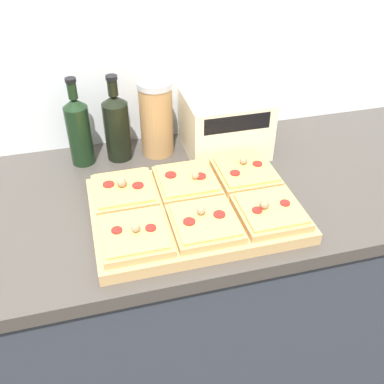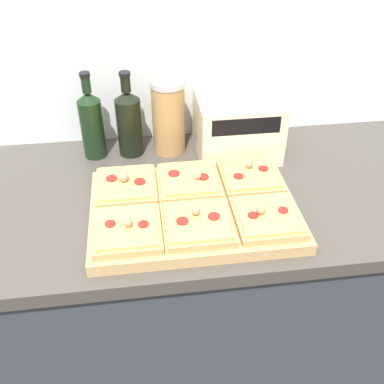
{
  "view_description": "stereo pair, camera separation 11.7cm",
  "coord_description": "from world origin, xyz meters",
  "px_view_note": "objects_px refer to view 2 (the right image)",
  "views": [
    {
      "loc": [
        -0.2,
        -0.67,
        1.69
      ],
      "look_at": [
        0.04,
        0.24,
        0.98
      ],
      "focal_mm": 42.0,
      "sensor_mm": 36.0,
      "label": 1
    },
    {
      "loc": [
        -0.08,
        -0.69,
        1.69
      ],
      "look_at": [
        0.04,
        0.24,
        0.98
      ],
      "focal_mm": 42.0,
      "sensor_mm": 36.0,
      "label": 2
    }
  ],
  "objects_px": {
    "wine_bottle": "(129,122)",
    "toaster_oven": "(237,126)",
    "cutting_board": "(194,210)",
    "olive_oil_bottle": "(92,123)",
    "grain_jar_tall": "(168,116)"
  },
  "relations": [
    {
      "from": "cutting_board",
      "to": "wine_bottle",
      "type": "bearing_deg",
      "value": 114.56
    },
    {
      "from": "wine_bottle",
      "to": "toaster_oven",
      "type": "bearing_deg",
      "value": -6.29
    },
    {
      "from": "cutting_board",
      "to": "toaster_oven",
      "type": "relative_size",
      "value": 1.94
    },
    {
      "from": "wine_bottle",
      "to": "toaster_oven",
      "type": "distance_m",
      "value": 0.33
    },
    {
      "from": "olive_oil_bottle",
      "to": "grain_jar_tall",
      "type": "distance_m",
      "value": 0.23
    },
    {
      "from": "olive_oil_bottle",
      "to": "wine_bottle",
      "type": "bearing_deg",
      "value": -0.0
    },
    {
      "from": "olive_oil_bottle",
      "to": "cutting_board",
      "type": "bearing_deg",
      "value": -51.69
    },
    {
      "from": "olive_oil_bottle",
      "to": "toaster_oven",
      "type": "height_order",
      "value": "olive_oil_bottle"
    },
    {
      "from": "wine_bottle",
      "to": "toaster_oven",
      "type": "height_order",
      "value": "wine_bottle"
    },
    {
      "from": "cutting_board",
      "to": "toaster_oven",
      "type": "distance_m",
      "value": 0.36
    },
    {
      "from": "olive_oil_bottle",
      "to": "grain_jar_tall",
      "type": "bearing_deg",
      "value": -0.0
    },
    {
      "from": "cutting_board",
      "to": "olive_oil_bottle",
      "type": "bearing_deg",
      "value": 128.31
    },
    {
      "from": "wine_bottle",
      "to": "toaster_oven",
      "type": "xyz_separation_m",
      "value": [
        0.33,
        -0.04,
        -0.02
      ]
    },
    {
      "from": "cutting_board",
      "to": "olive_oil_bottle",
      "type": "xyz_separation_m",
      "value": [
        -0.27,
        0.34,
        0.1
      ]
    },
    {
      "from": "wine_bottle",
      "to": "toaster_oven",
      "type": "relative_size",
      "value": 0.98
    }
  ]
}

